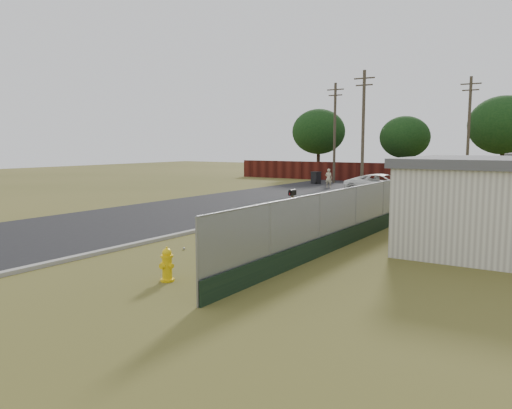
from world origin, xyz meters
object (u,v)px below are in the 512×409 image
Objects in this scene: fire_hydrant at (167,265)px; pickup_truck at (384,185)px; trash_bin at (316,178)px; mailbox at (292,195)px; pedestrian at (329,178)px.

pickup_truck is at bearing 95.78° from fire_hydrant.
trash_bin is (-10.94, 30.86, 0.14)m from fire_hydrant.
pedestrian reaches higher than mailbox.
mailbox is 1.21× the size of trash_bin.
pickup_truck is at bearing -37.94° from trash_bin.
fire_hydrant is 24.37m from pickup_truck.
fire_hydrant is 32.74m from trash_bin.
pickup_truck reaches higher than fire_hydrant.
pedestrian reaches higher than fire_hydrant.
fire_hydrant is at bearing -172.78° from pickup_truck.
fire_hydrant is at bearing 96.56° from pedestrian.
fire_hydrant is 0.17× the size of pickup_truck.
pedestrian is at bearing -48.09° from trash_bin.
mailbox is 16.77m from pedestrian.
pedestrian is 1.41× the size of trash_bin.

